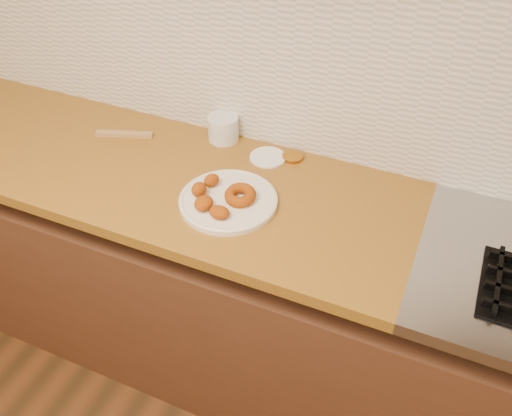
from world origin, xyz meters
name	(u,v)px	position (x,y,z in m)	size (l,w,h in m)	color
wall_back	(298,16)	(0.00, 2.00, 1.35)	(4.00, 0.02, 2.70)	beige
base_cabinet	(256,304)	(0.00, 1.69, 0.39)	(3.60, 0.60, 0.77)	#502C1B
butcher_block	(84,153)	(-0.65, 1.69, 0.88)	(2.30, 0.62, 0.04)	olive
backsplash	(294,65)	(0.00, 1.99, 1.20)	(3.60, 0.02, 0.60)	silver
donut_plate	(228,201)	(-0.06, 1.63, 0.91)	(0.30, 0.30, 0.02)	white
ring_donut	(240,195)	(-0.03, 1.64, 0.93)	(0.10, 0.10, 0.03)	#9B3900
fried_dough_chunks	(208,197)	(-0.11, 1.59, 0.94)	(0.16, 0.18, 0.05)	#9B3900
plastic_tub	(223,128)	(-0.23, 1.94, 0.94)	(0.11, 0.11, 0.09)	silver
tub_lid	(268,157)	(-0.04, 1.89, 0.90)	(0.12, 0.12, 0.01)	white
brass_jar_lid	(293,157)	(0.03, 1.92, 0.91)	(0.07, 0.07, 0.01)	#A3671B
wooden_utensil	(124,134)	(-0.56, 1.81, 0.91)	(0.20, 0.02, 0.02)	#A37B48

